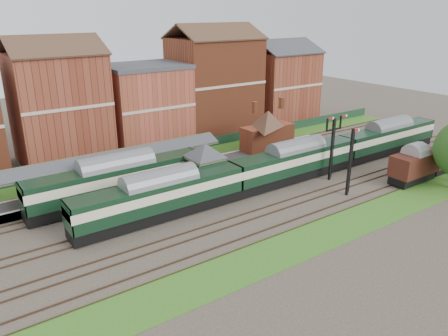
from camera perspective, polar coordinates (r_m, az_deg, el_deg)
ground at (r=51.21m, az=2.40°, el=-3.52°), size 160.00×160.00×0.00m
grass_back at (r=63.76m, az=-6.34°, el=1.25°), size 90.00×4.50×0.06m
grass_front at (r=43.28m, az=12.17°, el=-8.63°), size 90.00×5.00×0.06m
fence at (r=65.22m, az=-7.22°, el=2.31°), size 90.00×0.12×1.50m
platform at (r=56.21m, az=-7.72°, el=-0.93°), size 55.00×3.40×1.00m
signal_box at (r=50.90m, az=-2.46°, el=0.20°), size 5.40×5.40×6.00m
brick_hut at (r=56.02m, az=4.47°, el=-0.12°), size 3.20×2.64×2.94m
station_building at (r=64.24m, az=5.71°, el=5.08°), size 8.10×8.10×5.90m
canopy at (r=52.59m, az=-13.72°, el=1.89°), size 26.00×3.89×4.08m
semaphore_bracket at (r=55.75m, az=13.96°, el=2.96°), size 3.60×0.25×8.18m
semaphore_siding at (r=51.69m, az=16.13°, el=0.85°), size 1.23×0.25×8.00m
town_backdrop at (r=69.69m, az=-10.33°, el=8.62°), size 69.00×10.00×16.00m
dmu_train at (r=55.44m, az=9.33°, el=0.92°), size 56.73×2.98×4.36m
platform_railcar at (r=49.84m, az=-13.76°, el=-1.45°), size 20.07×3.16×4.62m
goods_van_a at (r=58.94m, az=23.51°, el=0.31°), size 6.49×2.81×3.94m
goods_van_b at (r=64.62m, az=26.66°, el=1.24°), size 5.66×2.45×3.43m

